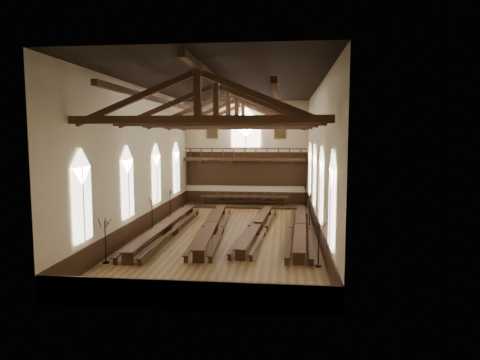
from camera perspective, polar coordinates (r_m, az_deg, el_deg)
The scene contains 21 objects.
ground at distance 29.49m, azimuth -1.53°, elevation -7.18°, with size 26.00×26.00×0.00m, color brown.
room_walls at distance 28.72m, azimuth -1.57°, elevation 5.47°, with size 26.00×26.00×26.00m.
wainscot_band at distance 29.36m, azimuth -1.54°, elevation -6.04°, with size 12.00×26.00×1.20m.
side_windows at distance 28.87m, azimuth -1.55°, elevation 0.07°, with size 11.85×19.80×4.50m.
end_window at distance 41.54m, azimuth 0.80°, elevation 6.69°, with size 2.80×0.12×3.80m.
minstrels_gallery at distance 41.39m, azimuth 0.76°, elevation 2.10°, with size 11.80×1.24×3.70m.
portraits at distance 41.54m, azimuth 0.80°, elevation 6.52°, with size 7.75×0.09×1.45m.
roof_trusses at distance 28.75m, azimuth -1.58°, elevation 8.98°, with size 11.70×25.70×2.80m.
refectory_row_a at distance 29.64m, azimuth -9.86°, elevation -6.05°, with size 1.64×14.78×0.79m.
refectory_row_b at distance 29.68m, azimuth -3.71°, elevation -5.98°, with size 2.02×14.75×0.78m.
refectory_row_c at distance 29.65m, azimuth 2.33°, elevation -6.09°, with size 1.89×14.08×0.71m.
refectory_row_d at distance 29.40m, azimuth 8.07°, elevation -6.15°, with size 1.88×14.68×0.77m.
dais at distance 40.59m, azimuth 0.57°, elevation -3.39°, with size 11.40×2.98×0.20m, color black.
high_table at distance 40.47m, azimuth 0.57°, elevation -2.33°, with size 8.29×1.12×0.78m.
high_chairs at distance 41.28m, azimuth 0.68°, elevation -2.33°, with size 5.86×0.46×1.00m.
candelabrum_left_near at distance 23.85m, azimuth -17.47°, elevation -8.84°, with size 0.73×0.67×2.39m.
candelabrum_left_mid at distance 31.10m, azimuth -11.63°, elevation -5.29°, with size 0.67×0.69×2.30m.
candelabrum_left_far at distance 35.60m, azimuth -9.30°, elevation -3.79°, with size 0.71×0.67×2.36m.
candelabrum_right_near at distance 22.56m, azimuth 10.42°, elevation -9.57°, with size 0.66×0.70×2.32m.
candelabrum_right_mid at distance 30.25m, azimuth 9.28°, elevation -5.25°, with size 0.83×0.85×2.83m.
candelabrum_right_far at distance 36.13m, azimuth 8.75°, elevation -3.45°, with size 0.77×0.84×2.75m.
Camera 1 is at (3.79, -28.46, 6.72)m, focal length 32.00 mm.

